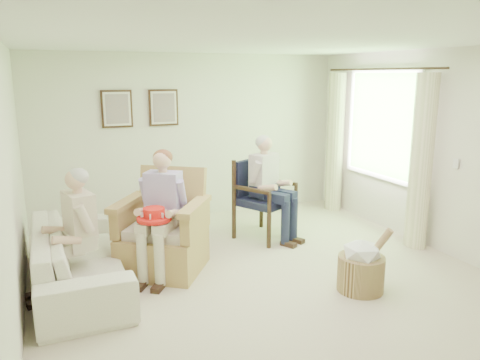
{
  "coord_description": "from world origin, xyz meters",
  "views": [
    {
      "loc": [
        -2.19,
        -4.37,
        2.27
      ],
      "look_at": [
        -0.08,
        0.6,
        1.05
      ],
      "focal_mm": 35.0,
      "sensor_mm": 36.0,
      "label": 1
    }
  ],
  "objects_px": {
    "wicker_armchair": "(162,239)",
    "wood_armchair": "(262,195)",
    "person_sofa": "(76,225)",
    "person_wicker": "(164,204)",
    "person_dark": "(268,180)",
    "hatbox": "(361,265)",
    "sofa": "(78,256)",
    "red_hat": "(154,216)"
  },
  "relations": [
    {
      "from": "wood_armchair",
      "to": "person_sofa",
      "type": "bearing_deg",
      "value": 171.5
    },
    {
      "from": "wicker_armchair",
      "to": "red_hat",
      "type": "bearing_deg",
      "value": -80.77
    },
    {
      "from": "wicker_armchair",
      "to": "hatbox",
      "type": "bearing_deg",
      "value": -2.15
    },
    {
      "from": "person_dark",
      "to": "person_wicker",
      "type": "bearing_deg",
      "value": 173.08
    },
    {
      "from": "wicker_armchair",
      "to": "wood_armchair",
      "type": "xyz_separation_m",
      "value": [
        1.62,
        0.65,
        0.22
      ]
    },
    {
      "from": "person_wicker",
      "to": "hatbox",
      "type": "relative_size",
      "value": 1.95
    },
    {
      "from": "sofa",
      "to": "hatbox",
      "type": "relative_size",
      "value": 3.13
    },
    {
      "from": "wicker_armchair",
      "to": "red_hat",
      "type": "distance_m",
      "value": 0.52
    },
    {
      "from": "person_sofa",
      "to": "hatbox",
      "type": "distance_m",
      "value": 3.03
    },
    {
      "from": "wood_armchair",
      "to": "hatbox",
      "type": "distance_m",
      "value": 2.07
    },
    {
      "from": "red_hat",
      "to": "hatbox",
      "type": "xyz_separation_m",
      "value": [
        1.97,
        -1.08,
        -0.48
      ]
    },
    {
      "from": "wicker_armchair",
      "to": "sofa",
      "type": "bearing_deg",
      "value": -140.53
    },
    {
      "from": "person_dark",
      "to": "red_hat",
      "type": "bearing_deg",
      "value": 175.7
    },
    {
      "from": "red_hat",
      "to": "person_sofa",
      "type": "bearing_deg",
      "value": 176.68
    },
    {
      "from": "wood_armchair",
      "to": "hatbox",
      "type": "xyz_separation_m",
      "value": [
        0.2,
        -2.03,
        -0.32
      ]
    },
    {
      "from": "sofa",
      "to": "red_hat",
      "type": "height_order",
      "value": "red_hat"
    },
    {
      "from": "person_sofa",
      "to": "hatbox",
      "type": "bearing_deg",
      "value": 54.55
    },
    {
      "from": "hatbox",
      "to": "wicker_armchair",
      "type": "bearing_deg",
      "value": 142.66
    },
    {
      "from": "person_wicker",
      "to": "wicker_armchair",
      "type": "bearing_deg",
      "value": 125.19
    },
    {
      "from": "wicker_armchair",
      "to": "red_hat",
      "type": "xyz_separation_m",
      "value": [
        -0.15,
        -0.31,
        0.39
      ]
    },
    {
      "from": "wood_armchair",
      "to": "person_wicker",
      "type": "xyz_separation_m",
      "value": [
        -1.62,
        -0.8,
        0.25
      ]
    },
    {
      "from": "person_dark",
      "to": "person_sofa",
      "type": "relative_size",
      "value": 1.09
    },
    {
      "from": "wicker_armchair",
      "to": "person_sofa",
      "type": "bearing_deg",
      "value": -129.49
    },
    {
      "from": "person_wicker",
      "to": "hatbox",
      "type": "distance_m",
      "value": 2.27
    },
    {
      "from": "person_wicker",
      "to": "hatbox",
      "type": "xyz_separation_m",
      "value": [
        1.82,
        -1.23,
        -0.56
      ]
    },
    {
      "from": "wicker_armchair",
      "to": "person_sofa",
      "type": "distance_m",
      "value": 1.06
    },
    {
      "from": "person_dark",
      "to": "hatbox",
      "type": "xyz_separation_m",
      "value": [
        0.2,
        -1.85,
        -0.57
      ]
    },
    {
      "from": "person_sofa",
      "to": "red_hat",
      "type": "bearing_deg",
      "value": 73.35
    },
    {
      "from": "person_wicker",
      "to": "person_dark",
      "type": "bearing_deg",
      "value": 56.18
    },
    {
      "from": "sofa",
      "to": "hatbox",
      "type": "height_order",
      "value": "hatbox"
    },
    {
      "from": "person_sofa",
      "to": "person_wicker",
      "type": "bearing_deg",
      "value": 82.99
    },
    {
      "from": "wicker_armchair",
      "to": "person_wicker",
      "type": "xyz_separation_m",
      "value": [
        -0.0,
        -0.16,
        0.47
      ]
    },
    {
      "from": "sofa",
      "to": "person_wicker",
      "type": "height_order",
      "value": "person_wicker"
    },
    {
      "from": "person_wicker",
      "to": "person_dark",
      "type": "xyz_separation_m",
      "value": [
        1.62,
        0.62,
        0.01
      ]
    },
    {
      "from": "wicker_armchair",
      "to": "sofa",
      "type": "height_order",
      "value": "wicker_armchair"
    },
    {
      "from": "wicker_armchair",
      "to": "person_wicker",
      "type": "relative_size",
      "value": 0.84
    },
    {
      "from": "person_dark",
      "to": "red_hat",
      "type": "xyz_separation_m",
      "value": [
        -1.77,
        -0.77,
        -0.09
      ]
    },
    {
      "from": "wood_armchair",
      "to": "hatbox",
      "type": "bearing_deg",
      "value": -112.26
    },
    {
      "from": "wood_armchair",
      "to": "red_hat",
      "type": "relative_size",
      "value": 2.89
    },
    {
      "from": "red_hat",
      "to": "person_wicker",
      "type": "bearing_deg",
      "value": 45.42
    },
    {
      "from": "person_sofa",
      "to": "hatbox",
      "type": "xyz_separation_m",
      "value": [
        2.77,
        -1.13,
        -0.47
      ]
    },
    {
      "from": "red_hat",
      "to": "wood_armchair",
      "type": "bearing_deg",
      "value": 28.32
    }
  ]
}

